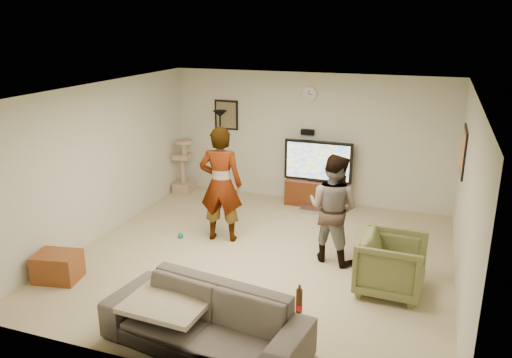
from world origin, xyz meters
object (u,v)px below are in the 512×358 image
(tv, at_px, (318,161))
(person_right, at_px, (333,208))
(armchair, at_px, (391,264))
(tv_stand, at_px, (317,193))
(floor_lamp, at_px, (221,155))
(sofa, at_px, (205,321))
(person_left, at_px, (221,184))
(beer_bottle, at_px, (299,301))
(cat_tree, at_px, (182,166))
(side_table, at_px, (58,267))

(tv, relative_size, person_right, 0.80)
(armchair, bearing_deg, tv_stand, 32.12)
(tv, xyz_separation_m, floor_lamp, (-1.90, -0.24, 0.00))
(tv, relative_size, sofa, 0.58)
(floor_lamp, xyz_separation_m, person_left, (0.81, -1.86, 0.06))
(person_left, relative_size, armchair, 2.19)
(floor_lamp, bearing_deg, beer_bottle, -58.19)
(person_right, distance_m, armchair, 1.21)
(tv, bearing_deg, cat_tree, -176.38)
(tv, relative_size, side_table, 2.22)
(side_table, bearing_deg, person_left, 51.92)
(person_right, bearing_deg, armchair, 160.72)
(armchair, relative_size, side_table, 1.46)
(person_right, bearing_deg, cat_tree, -13.43)
(person_left, xyz_separation_m, sofa, (0.98, -2.70, -0.61))
(beer_bottle, relative_size, side_table, 0.43)
(sofa, height_order, side_table, sofa)
(tv, distance_m, armchair, 3.37)
(tv, xyz_separation_m, person_left, (-1.09, -2.10, 0.06))
(armchair, bearing_deg, tv, 32.12)
(tv_stand, distance_m, beer_bottle, 4.91)
(tv_stand, height_order, tv, tv)
(cat_tree, bearing_deg, person_right, -30.07)
(armchair, height_order, side_table, armchair)
(cat_tree, bearing_deg, sofa, -59.82)
(armchair, bearing_deg, beer_bottle, 161.24)
(tv, xyz_separation_m, side_table, (-2.67, -4.11, -0.68))
(tv_stand, xyz_separation_m, tv, (0.00, 0.00, 0.63))
(tv_stand, height_order, armchair, armchair)
(person_left, bearing_deg, person_right, 165.53)
(sofa, bearing_deg, tv, 96.82)
(tv_stand, bearing_deg, side_table, -122.99)
(side_table, bearing_deg, sofa, -15.01)
(tv_stand, relative_size, person_left, 0.63)
(tv, bearing_deg, person_right, -71.66)
(floor_lamp, xyz_separation_m, sofa, (1.79, -4.56, -0.55))
(person_right, xyz_separation_m, sofa, (-0.85, -2.57, -0.48))
(tv_stand, distance_m, tv, 0.63)
(sofa, xyz_separation_m, side_table, (-2.56, 0.69, -0.13))
(tv, relative_size, cat_tree, 1.16)
(side_table, bearing_deg, armchair, 15.75)
(sofa, relative_size, armchair, 2.63)
(cat_tree, distance_m, person_right, 4.09)
(tv_stand, bearing_deg, armchair, -60.17)
(cat_tree, relative_size, person_left, 0.60)
(cat_tree, bearing_deg, armchair, -31.34)
(tv, xyz_separation_m, beer_bottle, (0.92, -4.80, -0.09))
(sofa, distance_m, beer_bottle, 1.13)
(beer_bottle, bearing_deg, sofa, 180.00)
(beer_bottle, relative_size, armchair, 0.29)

